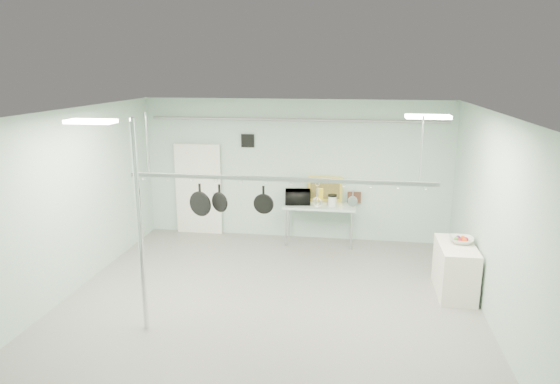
% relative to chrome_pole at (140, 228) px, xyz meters
% --- Properties ---
extents(floor, '(8.00, 8.00, 0.00)m').
position_rel_chrome_pole_xyz_m(floor, '(1.70, 0.60, -1.60)').
color(floor, gray).
rests_on(floor, ground).
extents(ceiling, '(7.00, 8.00, 0.02)m').
position_rel_chrome_pole_xyz_m(ceiling, '(1.70, 0.60, 1.59)').
color(ceiling, silver).
rests_on(ceiling, back_wall).
extents(back_wall, '(7.00, 0.02, 3.20)m').
position_rel_chrome_pole_xyz_m(back_wall, '(1.70, 4.59, 0.00)').
color(back_wall, '#A4C5B5').
rests_on(back_wall, floor).
extents(right_wall, '(0.02, 8.00, 3.20)m').
position_rel_chrome_pole_xyz_m(right_wall, '(5.19, 0.60, 0.00)').
color(right_wall, '#A4C5B5').
rests_on(right_wall, floor).
extents(door, '(1.10, 0.10, 2.20)m').
position_rel_chrome_pole_xyz_m(door, '(-0.60, 4.54, -0.55)').
color(door, silver).
rests_on(door, floor).
extents(wall_vent, '(0.30, 0.04, 0.30)m').
position_rel_chrome_pole_xyz_m(wall_vent, '(0.60, 4.57, 0.65)').
color(wall_vent, black).
rests_on(wall_vent, back_wall).
extents(conduit_pipe, '(6.60, 0.07, 0.07)m').
position_rel_chrome_pole_xyz_m(conduit_pipe, '(1.70, 4.50, 1.15)').
color(conduit_pipe, gray).
rests_on(conduit_pipe, back_wall).
extents(chrome_pole, '(0.08, 0.08, 3.20)m').
position_rel_chrome_pole_xyz_m(chrome_pole, '(0.00, 0.00, 0.00)').
color(chrome_pole, silver).
rests_on(chrome_pole, floor).
extents(prep_table, '(1.60, 0.70, 0.91)m').
position_rel_chrome_pole_xyz_m(prep_table, '(2.30, 4.20, -0.77)').
color(prep_table, silver).
rests_on(prep_table, floor).
extents(side_cabinet, '(0.60, 1.20, 0.90)m').
position_rel_chrome_pole_xyz_m(side_cabinet, '(4.85, 2.00, -1.15)').
color(side_cabinet, silver).
rests_on(side_cabinet, floor).
extents(pot_rack, '(4.80, 0.06, 1.00)m').
position_rel_chrome_pole_xyz_m(pot_rack, '(1.90, 0.90, 0.63)').
color(pot_rack, '#B7B7BC').
rests_on(pot_rack, ceiling).
extents(light_panel_left, '(0.65, 0.30, 0.05)m').
position_rel_chrome_pole_xyz_m(light_panel_left, '(-0.50, -0.20, 1.56)').
color(light_panel_left, white).
rests_on(light_panel_left, ceiling).
extents(light_panel_right, '(0.65, 0.30, 0.05)m').
position_rel_chrome_pole_xyz_m(light_panel_right, '(4.10, 1.20, 1.56)').
color(light_panel_right, white).
rests_on(light_panel_right, ceiling).
extents(microwave, '(0.61, 0.45, 0.31)m').
position_rel_chrome_pole_xyz_m(microwave, '(1.81, 4.22, -0.54)').
color(microwave, black).
rests_on(microwave, prep_table).
extents(coffee_canister, '(0.19, 0.19, 0.22)m').
position_rel_chrome_pole_xyz_m(coffee_canister, '(2.58, 4.16, -0.59)').
color(coffee_canister, silver).
rests_on(coffee_canister, prep_table).
extents(painting_large, '(0.79, 0.19, 0.58)m').
position_rel_chrome_pole_xyz_m(painting_large, '(2.39, 4.50, -0.41)').
color(painting_large, yellow).
rests_on(painting_large, prep_table).
extents(painting_small, '(0.30, 0.10, 0.25)m').
position_rel_chrome_pole_xyz_m(painting_small, '(3.05, 4.50, -0.57)').
color(painting_small, '#381E13').
rests_on(painting_small, prep_table).
extents(fruit_bowl, '(0.44, 0.44, 0.10)m').
position_rel_chrome_pole_xyz_m(fruit_bowl, '(4.93, 2.11, -0.65)').
color(fruit_bowl, silver).
rests_on(fruit_bowl, side_cabinet).
extents(skillet_left, '(0.41, 0.18, 0.54)m').
position_rel_chrome_pole_xyz_m(skillet_left, '(0.63, 0.90, 0.21)').
color(skillet_left, black).
rests_on(skillet_left, pot_rack).
extents(skillet_mid, '(0.31, 0.20, 0.44)m').
position_rel_chrome_pole_xyz_m(skillet_mid, '(0.95, 0.90, 0.26)').
color(skillet_mid, black).
rests_on(skillet_mid, pot_rack).
extents(skillet_right, '(0.32, 0.08, 0.44)m').
position_rel_chrome_pole_xyz_m(skillet_right, '(1.66, 0.90, 0.27)').
color(skillet_right, black).
rests_on(skillet_right, pot_rack).
extents(whisk, '(0.20, 0.20, 0.32)m').
position_rel_chrome_pole_xyz_m(whisk, '(2.51, 0.90, 0.32)').
color(whisk, '#B7B8BC').
rests_on(whisk, pot_rack).
extents(grater, '(0.08, 0.04, 0.20)m').
position_rel_chrome_pole_xyz_m(grater, '(2.55, 0.90, 0.38)').
color(grater, yellow).
rests_on(grater, pot_rack).
extents(saucepan, '(0.16, 0.11, 0.26)m').
position_rel_chrome_pole_xyz_m(saucepan, '(3.04, 0.90, 0.36)').
color(saucepan, silver).
rests_on(saucepan, pot_rack).
extents(fruit_cluster, '(0.24, 0.24, 0.09)m').
position_rel_chrome_pole_xyz_m(fruit_cluster, '(4.93, 2.11, -0.61)').
color(fruit_cluster, '#AA0F24').
rests_on(fruit_cluster, fruit_bowl).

